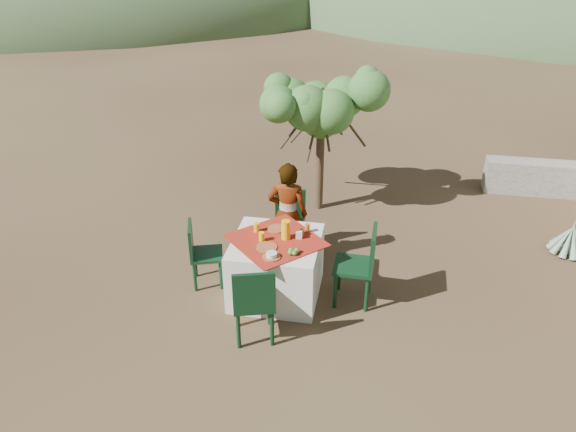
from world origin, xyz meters
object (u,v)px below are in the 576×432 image
object	(u,v)px
chair_near	(254,301)
juice_pitcher	(286,230)
chair_far	(290,220)
person	(288,214)
agave	(570,240)
chair_left	(200,251)
chair_right	(361,263)
table	(276,267)
shrub_tree	(326,112)

from	to	relation	value
chair_near	juice_pitcher	world-z (taller)	juice_pitcher
chair_far	chair_near	size ratio (longest dim) A/B	0.93
chair_near	person	world-z (taller)	person
agave	chair_far	bearing A→B (deg)	-170.13
chair_left	chair_right	bearing A→B (deg)	-108.25
person	table	bearing A→B (deg)	88.91
shrub_tree	juice_pitcher	distance (m)	2.44
person	agave	bearing A→B (deg)	-167.13
chair_right	agave	bearing A→B (deg)	121.82
chair_left	agave	xyz separation A→B (m)	(4.71, 1.59, -0.27)
person	juice_pitcher	world-z (taller)	person
chair_near	juice_pitcher	distance (m)	1.02
chair_left	chair_right	distance (m)	1.96
agave	chair_left	bearing A→B (deg)	-161.40
person	shrub_tree	xyz separation A→B (m)	(0.27, 1.67, 0.84)
person	juice_pitcher	size ratio (longest dim) A/B	6.09
chair_near	shrub_tree	distance (m)	3.46
chair_far	agave	world-z (taller)	chair_far
table	chair_right	distance (m)	1.02
chair_far	person	size ratio (longest dim) A/B	0.62
chair_right	shrub_tree	distance (m)	2.68
chair_far	shrub_tree	distance (m)	1.79
table	shrub_tree	distance (m)	2.68
chair_left	person	bearing A→B (deg)	-72.22
chair_right	shrub_tree	world-z (taller)	shrub_tree
juice_pitcher	table	bearing A→B (deg)	-152.50
person	agave	xyz separation A→B (m)	(3.75, 0.90, -0.51)
shrub_tree	agave	bearing A→B (deg)	-12.38
chair_far	chair_right	xyz separation A→B (m)	(1.01, -0.95, 0.05)
chair_right	person	bearing A→B (deg)	-123.72
chair_near	shrub_tree	world-z (taller)	shrub_tree
person	shrub_tree	bearing A→B (deg)	-99.73
chair_left	agave	distance (m)	4.98
shrub_tree	chair_left	bearing A→B (deg)	-117.62
chair_left	chair_near	bearing A→B (deg)	-153.86
table	agave	distance (m)	4.10
juice_pitcher	chair_left	bearing A→B (deg)	-179.58
chair_far	person	world-z (taller)	person
person	agave	distance (m)	3.89
chair_near	shrub_tree	xyz separation A→B (m)	(0.33, 3.29, 1.02)
chair_right	chair_far	bearing A→B (deg)	-131.87
shrub_tree	juice_pitcher	world-z (taller)	shrub_tree
chair_left	shrub_tree	distance (m)	2.86
person	shrub_tree	world-z (taller)	shrub_tree
shrub_tree	juice_pitcher	size ratio (longest dim) A/B	8.40
chair_right	shrub_tree	bearing A→B (deg)	-161.31
shrub_tree	chair_far	bearing A→B (deg)	-101.00
table	chair_right	xyz separation A→B (m)	(1.00, 0.03, 0.17)
chair_left	shrub_tree	world-z (taller)	shrub_tree
chair_right	chair_near	bearing A→B (deg)	-47.82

